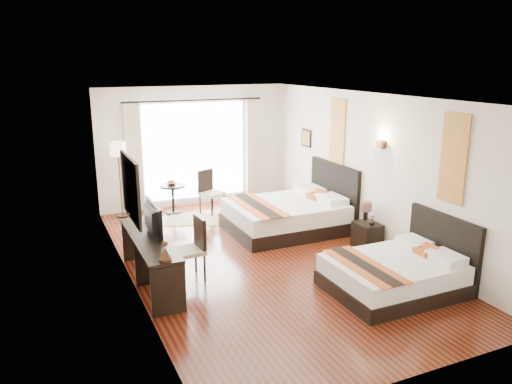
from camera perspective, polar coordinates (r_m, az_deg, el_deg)
name	(u,v)px	position (r m, az deg, el deg)	size (l,w,h in m)	color
floor	(262,259)	(8.83, 0.65, -7.61)	(4.50, 7.50, 0.01)	#390B0A
ceiling	(262,97)	(8.18, 0.71, 10.80)	(4.50, 7.50, 0.02)	white
wall_headboard	(371,169)	(9.54, 13.02, 2.56)	(0.01, 7.50, 2.80)	silver
wall_desk	(127,195)	(7.75, -14.56, -0.36)	(0.01, 7.50, 2.80)	silver
wall_window	(195,147)	(11.82, -7.03, 5.17)	(4.50, 0.01, 2.80)	silver
wall_entry	(416,259)	(5.39, 17.86, -7.34)	(4.50, 0.01, 2.80)	silver
window_glass	(195,151)	(11.83, -6.99, 4.69)	(2.40, 0.02, 2.20)	white
sheer_curtain	(196,151)	(11.77, -6.91, 4.64)	(2.30, 0.02, 2.10)	white
drape_left	(134,157)	(11.40, -13.82, 3.88)	(0.35, 0.14, 2.35)	#B8A48E
drape_right	(253,148)	(12.24, -0.34, 5.05)	(0.35, 0.14, 2.35)	#B8A48E
art_panel_near	(454,159)	(7.98, 21.65, 3.56)	(0.03, 0.50, 1.35)	#943A15
art_panel_far	(338,132)	(10.35, 9.31, 6.79)	(0.03, 0.50, 1.35)	#943A15
wall_sconce	(381,144)	(9.16, 14.12, 5.31)	(0.10, 0.14, 0.14)	#3F2716
mirror_frame	(130,189)	(7.51, -14.16, 0.38)	(0.04, 1.25, 0.95)	black
mirror_glass	(132,188)	(7.51, -13.97, 0.39)	(0.01, 1.12, 0.82)	white
bed_near	(398,273)	(7.87, 15.88, -8.84)	(1.93, 1.50, 1.08)	black
bed_far	(290,214)	(10.16, 3.86, -2.54)	(2.30, 1.80, 1.30)	black
nightstand	(367,235)	(9.47, 12.58, -4.85)	(0.39, 0.49, 0.47)	black
table_lamp	(366,208)	(9.40, 12.46, -1.79)	(0.22, 0.22, 0.34)	black
vase	(372,220)	(9.29, 13.12, -3.11)	(0.12, 0.12, 0.13)	black
console_desk	(150,261)	(7.92, -11.97, -7.69)	(0.50, 2.20, 0.76)	black
television	(148,219)	(7.80, -12.24, -3.09)	(0.90, 0.12, 0.52)	black
bronze_figurine	(165,252)	(6.82, -10.34, -6.79)	(0.17, 0.17, 0.25)	#3F2716
desk_chair	(190,261)	(8.01, -7.59, -7.77)	(0.49, 0.49, 1.00)	#BCAD90
floor_lamp	(118,154)	(11.14, -15.47, 4.22)	(0.34, 0.34, 1.67)	black
side_table	(173,199)	(11.42, -9.46, -0.79)	(0.56, 0.56, 0.65)	black
fruit_bowl	(172,184)	(11.34, -9.63, 0.93)	(0.22, 0.22, 0.05)	#49281A
window_chair	(211,200)	(11.33, -5.12, -0.92)	(0.60, 0.60, 0.98)	#BCAD90
jute_rug	(196,220)	(10.94, -6.82, -3.15)	(1.24, 0.84, 0.01)	tan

